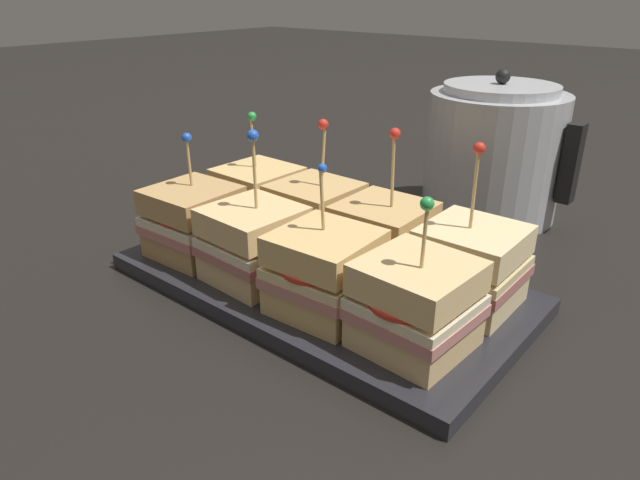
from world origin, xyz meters
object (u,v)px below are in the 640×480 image
serving_platter (320,282)px  sandwich_front_far_left (194,221)px  sandwich_front_center_left (254,244)px  sandwich_front_far_right (416,305)px  sandwich_back_far_right (470,266)px  sandwich_back_far_left (258,199)px  sandwich_back_center_right (383,240)px  sandwich_back_center_left (315,217)px  sandwich_front_center_right (325,272)px  kettle_steel (494,153)px

serving_platter → sandwich_front_far_left: sandwich_front_far_left is taller
serving_platter → sandwich_front_center_left: sandwich_front_center_left is taller
sandwich_front_far_right → sandwich_back_far_right: size_ratio=0.87×
sandwich_front_far_right → sandwich_front_far_left: bearing=-179.6°
sandwich_back_far_left → sandwich_back_center_right: sandwich_back_center_right is taller
sandwich_front_far_left → sandwich_back_far_left: bearing=88.4°
sandwich_back_far_right → sandwich_back_far_left: bearing=179.6°
serving_platter → sandwich_back_center_left: 0.09m
sandwich_front_far_left → sandwich_back_center_right: 0.22m
sandwich_front_center_right → sandwich_back_center_left: bearing=134.2°
sandwich_front_center_left → sandwich_back_center_left: 0.10m
serving_platter → sandwich_front_center_right: 0.09m
sandwich_front_far_right → kettle_steel: (-0.11, 0.39, 0.03)m
sandwich_front_far_right → sandwich_front_center_right: bearing=-178.3°
serving_platter → sandwich_back_far_left: sandwich_back_far_left is taller
sandwich_front_center_left → sandwich_back_center_right: same height
sandwich_front_center_right → sandwich_front_far_right: 0.10m
kettle_steel → sandwich_front_far_right: bearing=-74.5°
sandwich_back_far_left → sandwich_back_far_right: size_ratio=0.92×
kettle_steel → sandwich_front_far_left: bearing=-116.3°
serving_platter → sandwich_back_center_left: (-0.05, 0.05, 0.05)m
sandwich_front_far_left → sandwich_front_center_left: bearing=0.7°
serving_platter → sandwich_front_center_right: size_ratio=3.04×
serving_platter → sandwich_back_center_right: bearing=43.9°
serving_platter → sandwich_back_far_right: bearing=18.3°
sandwich_front_far_left → sandwich_front_center_right: size_ratio=0.97×
serving_platter → sandwich_front_center_left: size_ratio=2.72×
sandwich_front_center_left → sandwich_back_far_left: (-0.10, 0.10, -0.00)m
sandwich_back_center_right → sandwich_back_far_left: bearing=178.7°
sandwich_back_far_left → sandwich_back_center_right: bearing=-1.3°
sandwich_front_center_right → sandwich_back_center_right: sandwich_back_center_right is taller
sandwich_back_center_left → sandwich_back_center_right: bearing=-1.6°
sandwich_front_center_right → sandwich_back_center_right: (-0.00, 0.10, 0.00)m
sandwich_back_far_right → kettle_steel: 0.31m
sandwich_back_far_left → kettle_steel: size_ratio=0.71×
sandwich_front_far_right → sandwich_back_center_right: 0.14m
sandwich_back_far_left → sandwich_front_far_left: bearing=-91.6°
serving_platter → sandwich_back_far_right: 0.17m
sandwich_back_center_right → kettle_steel: (-0.01, 0.29, 0.03)m
sandwich_back_center_left → sandwich_front_far_right: bearing=-26.5°
sandwich_back_far_left → sandwich_back_center_right: size_ratio=0.92×
sandwich_back_far_right → sandwich_front_far_left: bearing=-161.5°
sandwich_front_far_left → sandwich_back_far_right: size_ratio=0.87×
sandwich_front_far_left → sandwich_front_far_right: same height
serving_platter → sandwich_back_far_right: (0.15, 0.05, 0.05)m
sandwich_front_far_right → sandwich_back_center_left: bearing=153.5°
serving_platter → sandwich_back_center_left: sandwich_back_center_left is taller
sandwich_front_center_right → sandwich_back_far_left: bearing=152.1°
sandwich_front_far_right → sandwich_back_far_right: 0.10m
sandwich_front_far_right → serving_platter: bearing=161.7°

